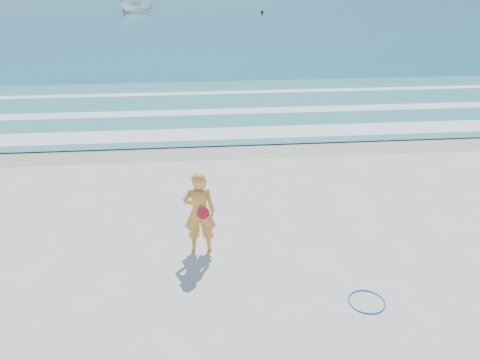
{
  "coord_description": "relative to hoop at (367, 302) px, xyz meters",
  "views": [
    {
      "loc": [
        -1.15,
        -6.6,
        5.94
      ],
      "look_at": [
        -0.16,
        4.0,
        1.0
      ],
      "focal_mm": 35.0,
      "sensor_mm": 36.0,
      "label": 1
    }
  ],
  "objects": [
    {
      "name": "ground",
      "position": [
        -1.95,
        -0.33,
        -0.01
      ],
      "size": [
        400.0,
        400.0,
        0.0
      ],
      "primitive_type": "plane",
      "color": "silver",
      "rests_on": "ground"
    },
    {
      "name": "wet_sand",
      "position": [
        -1.95,
        8.67,
        -0.01
      ],
      "size": [
        400.0,
        2.4,
        0.0
      ],
      "primitive_type": "cube",
      "color": "#B2A893",
      "rests_on": "ground"
    },
    {
      "name": "shallow",
      "position": [
        -1.95,
        13.67,
        0.03
      ],
      "size": [
        400.0,
        10.0,
        0.01
      ],
      "primitive_type": "cube",
      "color": "#59B7AD",
      "rests_on": "ocean"
    },
    {
      "name": "foam_near",
      "position": [
        -1.95,
        9.97,
        0.04
      ],
      "size": [
        400.0,
        1.4,
        0.01
      ],
      "primitive_type": "cube",
      "color": "white",
      "rests_on": "shallow"
    },
    {
      "name": "foam_mid",
      "position": [
        -1.95,
        12.87,
        0.04
      ],
      "size": [
        400.0,
        0.9,
        0.01
      ],
      "primitive_type": "cube",
      "color": "white",
      "rests_on": "shallow"
    },
    {
      "name": "foam_far",
      "position": [
        -1.95,
        16.17,
        0.04
      ],
      "size": [
        400.0,
        0.6,
        0.01
      ],
      "primitive_type": "cube",
      "color": "white",
      "rests_on": "shallow"
    },
    {
      "name": "hoop",
      "position": [
        0.0,
        0.0,
        0.0
      ],
      "size": [
        0.94,
        0.94,
        0.03
      ],
      "primitive_type": "torus",
      "rotation": [
        0.0,
        0.0,
        -0.41
      ],
      "color": "blue",
      "rests_on": "ground"
    },
    {
      "name": "boat",
      "position": [
        -10.53,
        59.53,
        0.89
      ],
      "size": [
        4.77,
        2.91,
        1.73
      ],
      "primitive_type": "imported",
      "rotation": [
        0.0,
        0.0,
        1.86
      ],
      "color": "silver",
      "rests_on": "ocean"
    },
    {
      "name": "buoy",
      "position": [
        5.67,
        56.27,
        0.21
      ],
      "size": [
        0.38,
        0.38,
        0.38
      ],
      "primitive_type": "sphere",
      "color": "black",
      "rests_on": "ocean"
    },
    {
      "name": "woman",
      "position": [
        -3.15,
        2.12,
        0.96
      ],
      "size": [
        0.73,
        0.5,
        1.94
      ],
      "color": "gold",
      "rests_on": "ground"
    }
  ]
}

